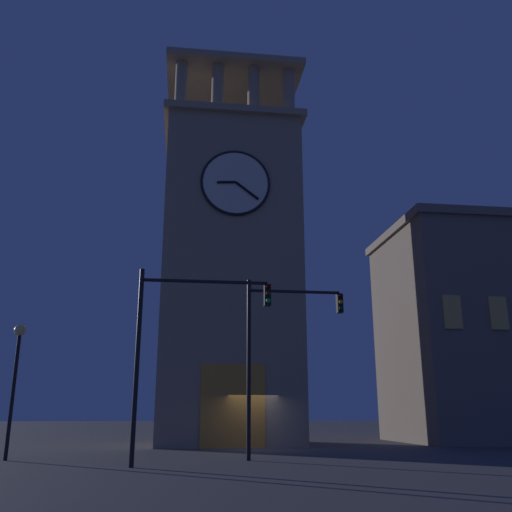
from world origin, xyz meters
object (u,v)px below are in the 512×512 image
object	(u,v)px
clocktower	(229,271)
street_lamp	(16,363)
traffic_signal_near	(278,338)
traffic_signal_mid	(181,330)

from	to	relation	value
clocktower	street_lamp	distance (m)	14.38
street_lamp	traffic_signal_near	bearing A→B (deg)	173.44
clocktower	traffic_signal_mid	xyz separation A→B (m)	(2.58, 12.87, -5.40)
traffic_signal_near	traffic_signal_mid	xyz separation A→B (m)	(3.65, 2.18, -0.07)
traffic_signal_mid	traffic_signal_near	bearing A→B (deg)	-149.18
street_lamp	traffic_signal_mid	bearing A→B (deg)	151.64
clocktower	traffic_signal_near	bearing A→B (deg)	95.68
traffic_signal_near	street_lamp	world-z (taller)	traffic_signal_near
traffic_signal_mid	street_lamp	distance (m)	6.99
street_lamp	clocktower	bearing A→B (deg)	-132.22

